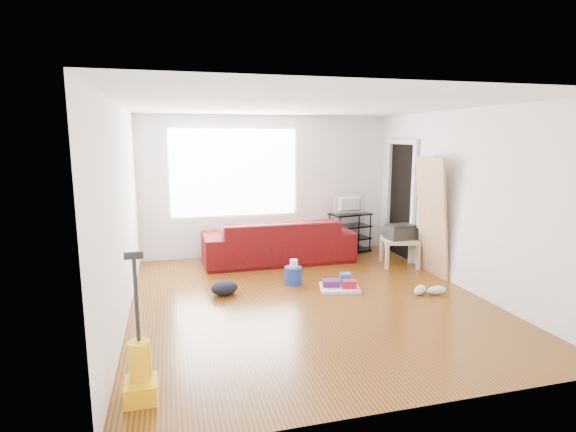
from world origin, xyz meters
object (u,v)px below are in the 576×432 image
object	(u,v)px
tv_stand	(350,232)
backpack	(225,295)
cleaning_tray	(340,285)
vacuum	(140,372)
bucket	(293,284)
side_table	(400,243)
sofa	(278,261)

from	to	relation	value
tv_stand	backpack	xyz separation A→B (m)	(-2.54, -1.74, -0.37)
cleaning_tray	vacuum	bearing A→B (deg)	-140.57
bucket	side_table	bearing A→B (deg)	13.78
vacuum	bucket	bearing A→B (deg)	51.77
backpack	tv_stand	bearing A→B (deg)	25.01
sofa	tv_stand	bearing A→B (deg)	-169.35
side_table	tv_stand	bearing A→B (deg)	113.70
cleaning_tray	sofa	bearing A→B (deg)	107.05
side_table	cleaning_tray	distance (m)	1.67
sofa	backpack	world-z (taller)	sofa
tv_stand	cleaning_tray	xyz separation A→B (m)	(-0.93, -1.92, -0.32)
bucket	cleaning_tray	world-z (taller)	cleaning_tray
sofa	tv_stand	size ratio (longest dim) A/B	3.19
side_table	vacuum	size ratio (longest dim) A/B	0.56
sofa	backpack	distance (m)	1.84
sofa	vacuum	distance (m)	4.29
bucket	cleaning_tray	bearing A→B (deg)	-33.68
bucket	backpack	bearing A→B (deg)	-168.34
sofa	side_table	xyz separation A→B (m)	(1.89, -0.78, 0.38)
backpack	vacuum	world-z (taller)	vacuum
side_table	cleaning_tray	size ratio (longest dim) A/B	1.11
tv_stand	side_table	bearing A→B (deg)	-78.08
tv_stand	backpack	size ratio (longest dim) A/B	2.18
bucket	cleaning_tray	xyz separation A→B (m)	(0.58, -0.39, 0.06)
vacuum	backpack	bearing A→B (deg)	67.54
backpack	sofa	bearing A→B (deg)	43.71
bucket	vacuum	size ratio (longest dim) A/B	0.21
bucket	vacuum	world-z (taller)	vacuum
tv_stand	side_table	distance (m)	1.14
sofa	tv_stand	distance (m)	1.51
tv_stand	cleaning_tray	distance (m)	2.16
vacuum	cleaning_tray	bearing A→B (deg)	39.61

